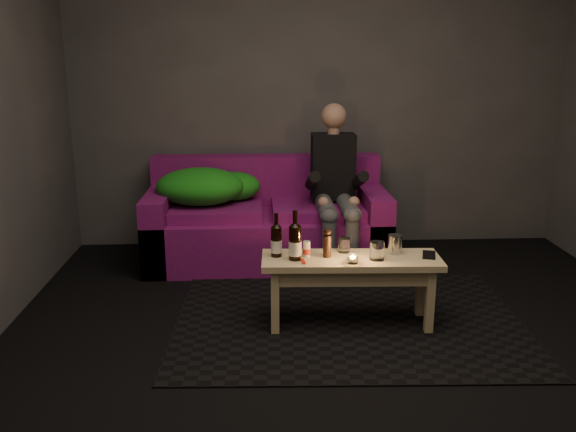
% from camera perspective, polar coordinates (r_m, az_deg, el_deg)
% --- Properties ---
extents(floor, '(4.50, 4.50, 0.00)m').
position_cam_1_polar(floor, '(3.19, 6.83, -14.59)').
color(floor, black).
rests_on(floor, ground).
extents(room, '(4.50, 4.50, 4.50)m').
position_cam_1_polar(room, '(3.24, 6.35, 16.21)').
color(room, silver).
rests_on(room, ground).
extents(rug, '(2.13, 1.58, 0.01)m').
position_cam_1_polar(rug, '(3.76, 5.66, -9.67)').
color(rug, black).
rests_on(rug, floor).
extents(sofa, '(1.81, 0.81, 0.78)m').
position_cam_1_polar(sofa, '(4.72, -1.97, -0.79)').
color(sofa, '#650D5A').
rests_on(sofa, floor).
extents(green_blanket, '(0.80, 0.54, 0.27)m').
position_cam_1_polar(green_blanket, '(4.66, -7.69, 2.72)').
color(green_blanket, '#188418').
rests_on(green_blanket, sofa).
extents(person, '(0.33, 0.75, 1.21)m').
position_cam_1_polar(person, '(4.53, 4.43, 2.98)').
color(person, black).
rests_on(person, sofa).
extents(coffee_table, '(1.05, 0.37, 0.42)m').
position_cam_1_polar(coffee_table, '(3.58, 5.91, -5.01)').
color(coffee_table, '#E0B883').
rests_on(coffee_table, rug).
extents(beer_bottle_a, '(0.07, 0.07, 0.26)m').
position_cam_1_polar(beer_bottle_a, '(3.53, -1.10, -2.31)').
color(beer_bottle_a, black).
rests_on(beer_bottle_a, coffee_table).
extents(beer_bottle_b, '(0.07, 0.07, 0.29)m').
position_cam_1_polar(beer_bottle_b, '(3.47, 0.66, -2.42)').
color(beer_bottle_b, black).
rests_on(beer_bottle_b, coffee_table).
extents(salt_shaker, '(0.05, 0.05, 0.09)m').
position_cam_1_polar(salt_shaker, '(3.54, 1.76, -3.09)').
color(salt_shaker, silver).
rests_on(salt_shaker, coffee_table).
extents(pepper_mill, '(0.06, 0.06, 0.13)m').
position_cam_1_polar(pepper_mill, '(3.53, 3.69, -2.85)').
color(pepper_mill, black).
rests_on(pepper_mill, coffee_table).
extents(tumbler_back, '(0.07, 0.07, 0.09)m').
position_cam_1_polar(tumbler_back, '(3.63, 5.25, -2.73)').
color(tumbler_back, white).
rests_on(tumbler_back, coffee_table).
extents(tealight, '(0.06, 0.06, 0.05)m').
position_cam_1_polar(tealight, '(3.45, 6.06, -4.03)').
color(tealight, white).
rests_on(tealight, coffee_table).
extents(tumbler_front, '(0.10, 0.10, 0.11)m').
position_cam_1_polar(tumbler_front, '(3.52, 8.34, -3.24)').
color(tumbler_front, white).
rests_on(tumbler_front, coffee_table).
extents(steel_cup, '(0.10, 0.10, 0.11)m').
position_cam_1_polar(steel_cup, '(3.64, 9.98, -2.62)').
color(steel_cup, '#ACAFB3').
rests_on(steel_cup, coffee_table).
extents(smartphone, '(0.11, 0.16, 0.01)m').
position_cam_1_polar(smartphone, '(3.66, 13.05, -3.57)').
color(smartphone, black).
rests_on(smartphone, coffee_table).
extents(red_lighter, '(0.03, 0.07, 0.01)m').
position_cam_1_polar(red_lighter, '(3.45, 1.41, -4.28)').
color(red_lighter, red).
rests_on(red_lighter, coffee_table).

